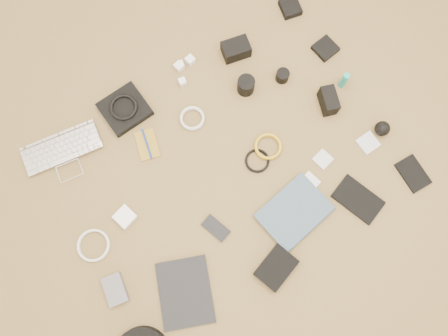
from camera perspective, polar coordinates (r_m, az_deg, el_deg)
laptop at (r=1.82m, az=-19.97°, el=1.19°), size 0.34×0.27×0.02m
headphone_pouch at (r=1.81m, az=-12.83°, el=7.50°), size 0.18×0.17×0.03m
headphones at (r=1.79m, az=-12.99°, el=7.75°), size 0.13×0.13×0.01m
charger_a at (r=1.86m, az=-5.70°, el=13.31°), size 0.03×0.03×0.02m
charger_b at (r=1.85m, az=-5.88°, el=13.04°), size 0.04×0.04×0.03m
charger_c at (r=1.86m, az=-4.43°, el=13.85°), size 0.04×0.04×0.03m
charger_d at (r=1.82m, az=-5.45°, el=11.14°), size 0.03×0.03×0.03m
dslr_camera at (r=1.86m, az=1.57°, el=15.24°), size 0.13×0.10×0.06m
lens_pouch at (r=2.00m, az=8.64°, el=20.04°), size 0.10×0.10×0.03m
notebook_olive at (r=1.76m, az=-9.99°, el=3.05°), size 0.11×0.14×0.01m
pen_blue at (r=1.75m, az=-10.03°, el=3.11°), size 0.04×0.12×0.01m
cable_white_a at (r=1.77m, az=-4.15°, el=6.42°), size 0.12×0.12×0.01m
lens_a at (r=1.78m, az=2.88°, el=10.72°), size 0.08×0.08×0.07m
lens_b at (r=1.83m, az=7.64°, el=11.84°), size 0.05×0.05×0.05m
card_reader at (r=1.93m, az=13.10°, el=14.97°), size 0.09×0.09×0.02m
power_brick at (r=1.70m, az=-12.78°, el=-6.24°), size 0.08×0.08×0.03m
cable_white_b at (r=1.73m, az=-16.62°, el=-9.66°), size 0.14×0.14×0.01m
cable_black at (r=1.72m, az=4.35°, el=0.91°), size 0.12×0.12×0.01m
cable_yellow at (r=1.73m, az=5.74°, el=2.74°), size 0.12×0.12×0.01m
flash at (r=1.80m, az=13.49°, el=8.55°), size 0.09×0.12×0.08m
lens_cleaner at (r=1.85m, az=15.39°, el=10.98°), size 0.03×0.03×0.09m
battery_charger at (r=1.70m, az=-14.02°, el=-15.16°), size 0.09×0.12×0.03m
tablet at (r=1.67m, az=-5.10°, el=-15.89°), size 0.27×0.30×0.01m
phone at (r=1.67m, az=-1.08°, el=-7.86°), size 0.08×0.12×0.01m
filter_case_left at (r=1.73m, az=11.07°, el=-1.86°), size 0.08×0.08×0.01m
filter_case_mid at (r=1.76m, az=12.78°, el=1.13°), size 0.07×0.07×0.01m
filter_case_right at (r=1.82m, az=18.29°, el=3.13°), size 0.07×0.07×0.01m
air_blower at (r=1.83m, az=19.98°, el=4.87°), size 0.06×0.06×0.06m
drive_case at (r=1.66m, az=6.83°, el=-12.81°), size 0.17×0.14×0.04m
paperback at (r=1.69m, az=11.37°, el=-8.06°), size 0.27×0.22×0.03m
notebook_black_a at (r=1.76m, az=17.10°, el=-3.94°), size 0.16×0.20×0.01m
notebook_black_b at (r=1.85m, az=23.45°, el=-0.67°), size 0.10×0.14×0.01m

